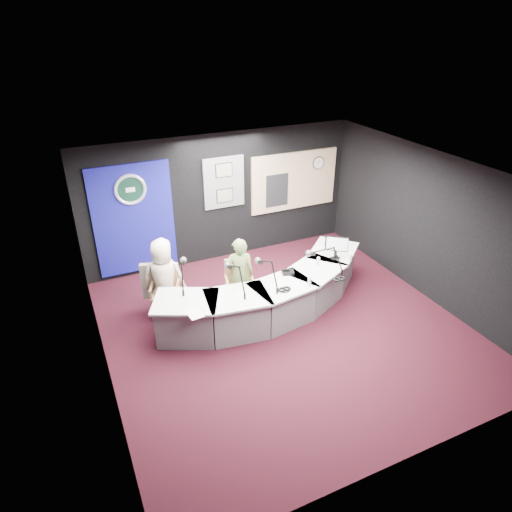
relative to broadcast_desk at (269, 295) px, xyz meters
name	(u,v)px	position (x,y,z in m)	size (l,w,h in m)	color
ground	(285,328)	(0.05, -0.55, -0.38)	(6.00, 6.00, 0.00)	black
ceiling	(291,175)	(0.05, -0.55, 2.42)	(6.00, 6.00, 0.02)	silver
wall_back	(222,198)	(0.05, 2.45, 1.02)	(6.00, 0.02, 2.80)	black
wall_front	(417,377)	(0.05, -3.55, 1.02)	(6.00, 0.02, 2.80)	black
wall_left	(96,301)	(-2.95, -0.55, 1.02)	(0.02, 6.00, 2.80)	black
wall_right	(430,227)	(3.05, -0.55, 1.02)	(0.02, 6.00, 2.80)	black
broadcast_desk	(269,295)	(0.00, 0.00, 0.00)	(4.50, 1.90, 0.75)	silver
backdrop_panel	(134,220)	(-1.85, 2.42, 0.88)	(1.60, 0.05, 2.30)	navy
agency_seal	(130,190)	(-1.85, 2.38, 1.52)	(0.63, 0.63, 0.07)	silver
seal_center	(130,190)	(-1.85, 2.38, 1.52)	(0.48, 0.48, 0.01)	black
pinboard	(224,183)	(0.10, 2.42, 1.38)	(0.90, 0.04, 1.10)	slate
framed_photo_upper	(224,170)	(0.10, 2.39, 1.65)	(0.34, 0.02, 0.27)	#7C755A
framed_photo_lower	(225,196)	(0.10, 2.39, 1.09)	(0.34, 0.02, 0.27)	#7C755A
booth_window_frame	(294,181)	(1.80, 2.42, 1.18)	(2.12, 0.06, 1.32)	tan
booth_glow	(294,181)	(1.80, 2.41, 1.18)	(2.00, 0.02, 1.20)	beige
equipment_rack	(277,190)	(1.35, 2.39, 1.03)	(0.55, 0.02, 0.75)	black
wall_clock	(318,163)	(2.40, 2.39, 1.52)	(0.28, 0.28, 0.01)	white
armchair_left	(166,294)	(-1.73, 0.72, 0.07)	(0.50, 0.50, 0.88)	#A07249
armchair_right	(240,285)	(-0.44, 0.33, 0.15)	(0.59, 0.59, 1.06)	#A07249
draped_jacket	(155,281)	(-1.84, 0.95, 0.24)	(0.50, 0.10, 0.70)	gray
person_man	(164,279)	(-1.73, 0.72, 0.39)	(0.75, 0.48, 1.53)	beige
person_woman	(240,275)	(-0.44, 0.33, 0.36)	(0.53, 0.35, 1.46)	olive
computer_monitor	(336,244)	(1.46, 0.12, 0.70)	(0.46, 0.03, 0.31)	black
desk_phone	(288,272)	(0.37, -0.01, 0.40)	(0.21, 0.17, 0.05)	black
headphones_near	(339,279)	(1.09, -0.58, 0.39)	(0.21, 0.21, 0.04)	black
headphones_far	(284,289)	(0.05, -0.48, 0.39)	(0.21, 0.21, 0.03)	black
paper_stack	(195,313)	(-1.55, -0.50, 0.38)	(0.22, 0.31, 0.00)	white
notepad	(244,297)	(-0.67, -0.38, 0.38)	(0.20, 0.28, 0.00)	white
boom_mic_a	(183,271)	(-1.46, 0.36, 0.68)	(0.32, 0.71, 0.60)	black
boom_mic_b	(236,275)	(-0.70, -0.15, 0.68)	(0.17, 0.74, 0.60)	black
boom_mic_c	(267,270)	(-0.15, -0.21, 0.68)	(0.20, 0.74, 0.60)	black
boom_mic_d	(326,258)	(0.99, -0.25, 0.68)	(0.58, 0.54, 0.60)	black
water_bottles	(329,267)	(1.08, -0.26, 0.46)	(1.21, 0.61, 0.18)	silver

